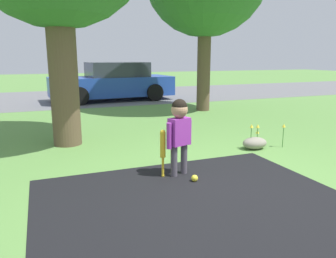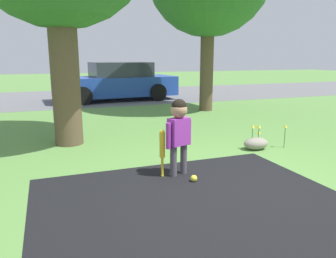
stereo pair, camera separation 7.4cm
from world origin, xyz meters
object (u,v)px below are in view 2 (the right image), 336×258
Objects in this scene: child at (179,126)px; parked_car at (116,82)px; baseball_bat at (162,147)px; sports_ball at (194,178)px.

child is 8.09m from parked_car.
child is 0.34m from baseball_bat.
child is 0.23× the size of parked_car.
sports_ball is at bearing 80.94° from parked_car.
child reaches higher than baseball_bat.
parked_car reaches higher than sports_ball.
baseball_bat is 8.11m from parked_car.
baseball_bat is 0.14× the size of parked_car.
baseball_bat is 7.35× the size of sports_ball.
child is 1.61× the size of baseball_bat.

